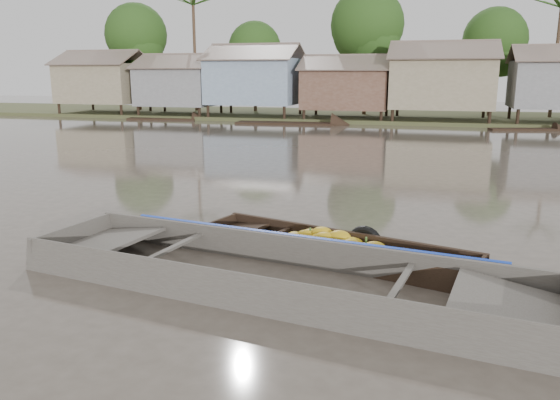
# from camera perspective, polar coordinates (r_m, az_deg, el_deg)

# --- Properties ---
(ground) EXTENTS (120.00, 120.00, 0.00)m
(ground) POSITION_cam_1_polar(r_m,az_deg,el_deg) (9.81, 2.13, -6.59)
(ground) COLOR #4C433A
(ground) RESTS_ON ground
(riverbank) EXTENTS (120.00, 12.47, 10.22)m
(riverbank) POSITION_cam_1_polar(r_m,az_deg,el_deg) (40.86, 17.31, 12.24)
(riverbank) COLOR #384723
(riverbank) RESTS_ON ground
(banana_boat) EXTENTS (5.43, 2.68, 0.74)m
(banana_boat) POSITION_cam_1_polar(r_m,az_deg,el_deg) (10.16, 5.18, -5.11)
(banana_boat) COLOR black
(banana_boat) RESTS_ON ground
(viewer_boat) EXTENTS (8.69, 3.47, 0.68)m
(viewer_boat) POSITION_cam_1_polar(r_m,az_deg,el_deg) (8.76, -0.39, -8.51)
(viewer_boat) COLOR #48433D
(viewer_boat) RESTS_ON ground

